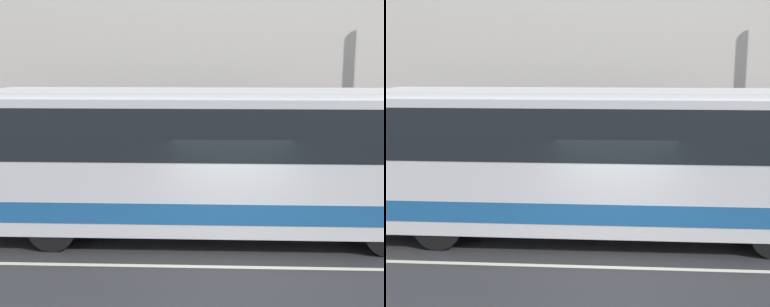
# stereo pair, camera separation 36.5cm
# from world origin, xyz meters

# --- Properties ---
(ground_plane) EXTENTS (60.00, 60.00, 0.00)m
(ground_plane) POSITION_xyz_m (0.00, 0.00, 0.00)
(ground_plane) COLOR #2D2D30
(sidewalk) EXTENTS (60.00, 2.60, 0.15)m
(sidewalk) POSITION_xyz_m (0.00, 5.30, 0.08)
(sidewalk) COLOR #A09E99
(sidewalk) RESTS_ON ground_plane
(building_facade) EXTENTS (60.00, 0.35, 9.15)m
(building_facade) POSITION_xyz_m (0.00, 6.74, 4.41)
(building_facade) COLOR silver
(building_facade) RESTS_ON ground_plane
(lane_stripe) EXTENTS (54.00, 0.14, 0.01)m
(lane_stripe) POSITION_xyz_m (0.00, 0.00, 0.00)
(lane_stripe) COLOR beige
(lane_stripe) RESTS_ON ground_plane
(transit_bus) EXTENTS (11.23, 2.51, 3.43)m
(transit_bus) POSITION_xyz_m (-0.67, 1.88, 1.93)
(transit_bus) COLOR silver
(transit_bus) RESTS_ON ground_plane
(pedestrian_waiting) EXTENTS (0.36, 0.36, 1.63)m
(pedestrian_waiting) POSITION_xyz_m (-3.21, 5.35, 0.91)
(pedestrian_waiting) COLOR #1E5933
(pedestrian_waiting) RESTS_ON sidewalk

